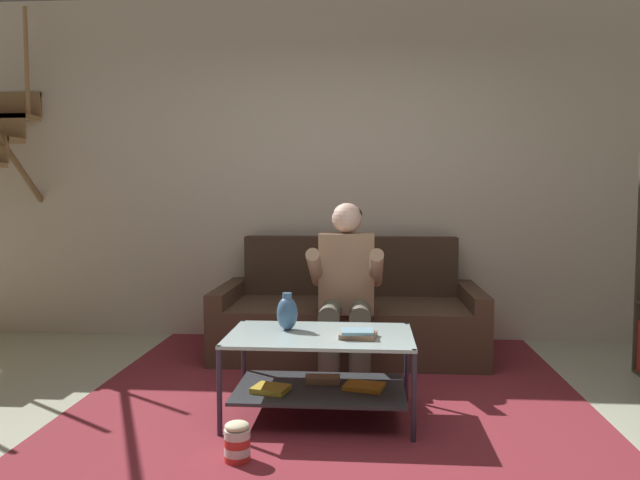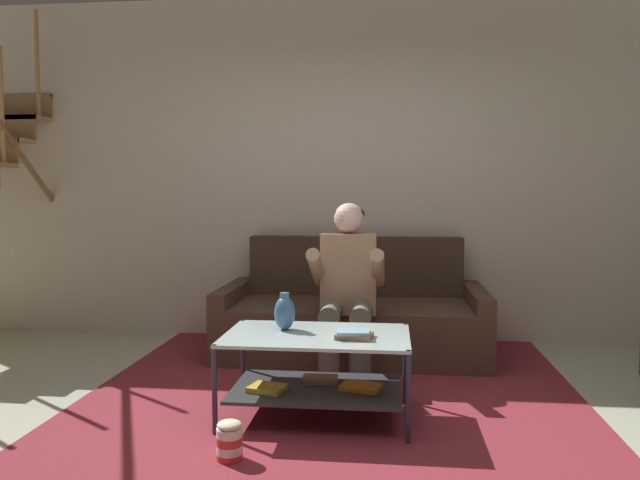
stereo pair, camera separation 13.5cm
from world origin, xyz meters
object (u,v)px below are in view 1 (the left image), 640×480
object	(u,v)px
person_seated_center	(346,283)
popcorn_tub	(237,442)
vase	(287,313)
book_stack	(358,334)
couch	(349,318)
coffee_table	(320,363)

from	to	relation	value
person_seated_center	popcorn_tub	xyz separation A→B (m)	(-0.45, -1.45, -0.54)
vase	book_stack	world-z (taller)	vase
couch	popcorn_tub	bearing A→B (deg)	-102.50
couch	popcorn_tub	size ratio (longest dim) A/B	10.20
vase	book_stack	size ratio (longest dim) A/B	1.03
person_seated_center	coffee_table	bearing A→B (deg)	-97.51
person_seated_center	book_stack	distance (m)	0.94
couch	book_stack	world-z (taller)	couch
couch	book_stack	size ratio (longest dim) A/B	9.70
person_seated_center	popcorn_tub	size ratio (longest dim) A/B	6.02
book_stack	popcorn_tub	size ratio (longest dim) A/B	1.05
coffee_table	popcorn_tub	size ratio (longest dim) A/B	5.16
person_seated_center	popcorn_tub	distance (m)	1.61
vase	couch	bearing A→B (deg)	77.22
person_seated_center	book_stack	xyz separation A→B (m)	(0.10, -0.93, -0.14)
couch	vase	bearing A→B (deg)	-102.78
couch	vase	size ratio (longest dim) A/B	9.45
vase	popcorn_tub	xyz separation A→B (m)	(-0.14, -0.68, -0.48)
couch	coffee_table	size ratio (longest dim) A/B	1.98
coffee_table	book_stack	xyz separation A→B (m)	(0.21, -0.08, 0.19)
popcorn_tub	coffee_table	bearing A→B (deg)	60.71
person_seated_center	coffee_table	size ratio (longest dim) A/B	1.17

